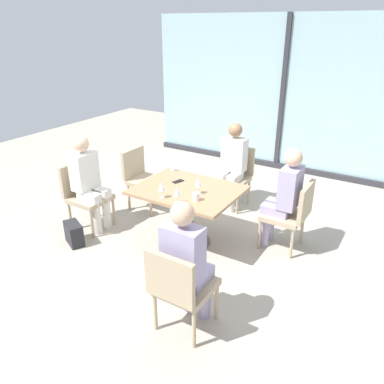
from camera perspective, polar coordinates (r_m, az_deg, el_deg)
ground_plane at (r=4.81m, az=-0.63°, el=-7.50°), size 12.00×12.00×0.00m
window_wall_backdrop at (r=7.13m, az=13.48°, el=12.89°), size 5.20×0.10×2.70m
dining_table_main at (r=4.55m, az=-0.66°, el=-1.61°), size 1.21×0.95×0.73m
chair_side_end at (r=5.16m, az=-15.96°, el=0.02°), size 0.50×0.46×0.87m
chair_front_right at (r=3.29m, az=-1.83°, el=-13.95°), size 0.46×0.50×0.87m
chair_near_window at (r=5.63m, az=6.48°, el=2.88°), size 0.46×0.51×0.87m
chair_far_right at (r=4.60m, az=14.82°, el=-2.91°), size 0.50×0.46×0.87m
chair_far_left at (r=5.56m, az=-7.59°, el=2.53°), size 0.50×0.46×0.87m
person_side_end at (r=5.01m, az=-15.37°, el=1.88°), size 0.39×0.34×1.26m
person_front_right at (r=3.24m, az=-0.80°, el=-10.11°), size 0.34×0.39×1.26m
person_near_window at (r=5.47m, az=6.08°, el=4.51°), size 0.34×0.39×1.26m
person_far_right at (r=4.54m, az=13.78°, el=-0.31°), size 0.39×0.34×1.26m
wine_glass_0 at (r=4.30m, az=0.94°, el=1.38°), size 0.07×0.07×0.18m
wine_glass_1 at (r=5.00m, az=-3.04°, el=4.67°), size 0.07×0.07×0.18m
wine_glass_2 at (r=4.07m, az=-2.31°, el=0.01°), size 0.07×0.07×0.18m
wine_glass_3 at (r=4.21m, az=-4.64°, el=0.78°), size 0.07×0.07×0.18m
coffee_cup at (r=4.16m, az=0.62°, el=-0.71°), size 0.08×0.08×0.09m
cell_phone_on_table at (r=4.68m, az=-2.12°, el=1.62°), size 0.11×0.16×0.01m
handbag_0 at (r=4.93m, az=-17.41°, el=-6.02°), size 0.34×0.27×0.28m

